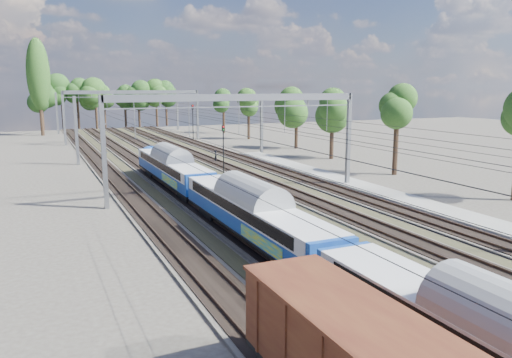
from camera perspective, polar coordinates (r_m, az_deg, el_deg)
name	(u,v)px	position (r m, az deg, el deg)	size (l,w,h in m)	color
track_bed	(190,170)	(58.58, -7.52, 1.07)	(21.00, 130.00, 0.34)	#47423A
platform	(423,205)	(42.77, 18.51, -2.83)	(3.00, 70.00, 0.30)	gray
catenary	(174,112)	(65.37, -9.34, 7.55)	(25.65, 130.00, 9.00)	gray
tree_belt	(149,93)	(106.92, -12.12, 9.62)	(39.80, 101.15, 12.35)	black
poplar	(38,75)	(108.42, -23.63, 10.85)	(4.40, 4.40, 19.04)	black
emu_train	(255,208)	(30.46, -0.16, -3.32)	(2.71, 57.40, 3.96)	black
worker	(216,156)	(64.45, -4.62, 2.59)	(0.56, 0.37, 1.54)	black
signal_near	(223,143)	(56.05, -3.75, 4.12)	(0.37, 0.34, 5.38)	black
signal_far	(193,118)	(90.45, -7.23, 6.91)	(0.42, 0.38, 6.44)	black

